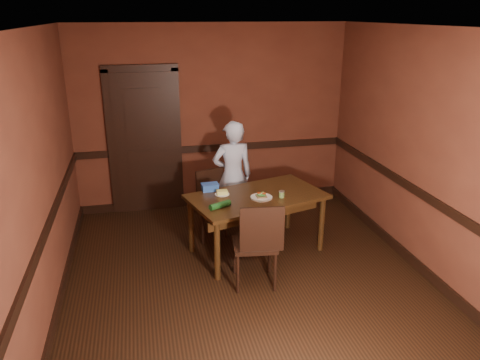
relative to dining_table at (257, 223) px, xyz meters
name	(u,v)px	position (x,y,z in m)	size (l,w,h in m)	color
floor	(247,277)	(-0.26, -0.60, -0.37)	(4.00, 4.50, 0.01)	black
ceiling	(248,27)	(-0.26, -0.60, 2.33)	(4.00, 4.50, 0.01)	silver
wall_back	(212,118)	(-0.26, 1.65, 0.98)	(4.00, 0.02, 2.70)	#59291B
wall_front	(335,278)	(-0.26, -2.85, 0.98)	(4.00, 0.02, 2.70)	#59291B
wall_left	(42,178)	(-2.26, -0.60, 0.98)	(0.02, 4.50, 2.70)	#59291B
wall_right	(421,152)	(1.74, -0.60, 0.98)	(0.02, 4.50, 2.70)	#59291B
dado_back	(213,148)	(-0.26, 1.64, 0.53)	(4.00, 0.03, 0.10)	black
dado_left	(50,221)	(-2.25, -0.60, 0.53)	(0.03, 4.50, 0.10)	black
dado_right	(415,190)	(1.72, -0.60, 0.53)	(0.03, 4.50, 0.10)	black
baseboard_back	(214,200)	(-0.26, 1.64, -0.31)	(4.00, 0.03, 0.12)	black
baseboard_left	(61,294)	(-2.25, -0.60, -0.31)	(0.03, 4.50, 0.12)	black
baseboard_right	(406,254)	(1.72, -0.60, -0.31)	(0.03, 4.50, 0.12)	black
door	(145,140)	(-1.26, 1.62, 0.72)	(1.05, 0.07, 2.20)	black
dining_table	(257,223)	(0.00, 0.00, 0.00)	(1.60, 0.90, 0.75)	#311D0C
chair_far	(208,205)	(-0.52, 0.55, 0.06)	(0.41, 0.41, 0.87)	black
chair_near	(254,242)	(-0.20, -0.70, 0.12)	(0.46, 0.46, 0.98)	black
person	(233,176)	(-0.15, 0.75, 0.38)	(0.55, 0.36, 1.51)	silver
sandwich_plate	(261,197)	(0.03, -0.10, 0.39)	(0.26, 0.26, 0.06)	white
sauce_jar	(282,194)	(0.27, -0.13, 0.42)	(0.07, 0.07, 0.08)	#5E803E
cheese_saucer	(222,193)	(-0.41, 0.11, 0.40)	(0.17, 0.17, 0.05)	white
food_tub	(210,187)	(-0.53, 0.28, 0.42)	(0.22, 0.16, 0.09)	blue
wrapped_veg	(220,205)	(-0.50, -0.29, 0.41)	(0.07, 0.07, 0.26)	#154617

